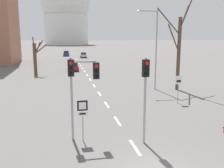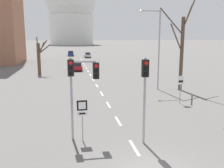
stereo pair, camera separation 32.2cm
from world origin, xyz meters
name	(u,v)px [view 2 (the right image)]	position (x,y,z in m)	size (l,w,h in m)	color
lane_stripe_0	(134,148)	(0.00, 3.00, 0.00)	(0.16, 2.00, 0.01)	silver
lane_stripe_1	(118,121)	(0.00, 7.50, 0.00)	(0.16, 2.00, 0.01)	silver
lane_stripe_2	(108,105)	(0.00, 12.00, 0.00)	(0.16, 2.00, 0.01)	silver
lane_stripe_3	(102,94)	(0.00, 16.50, 0.00)	(0.16, 2.00, 0.01)	silver
lane_stripe_4	(97,86)	(0.00, 21.00, 0.00)	(0.16, 2.00, 0.01)	silver
lane_stripe_5	(93,80)	(0.00, 25.50, 0.00)	(0.16, 2.00, 0.01)	silver
lane_stripe_6	(90,75)	(0.00, 30.00, 0.00)	(0.16, 2.00, 0.01)	silver
lane_stripe_7	(88,71)	(0.00, 34.50, 0.00)	(0.16, 2.00, 0.01)	silver
lane_stripe_8	(86,68)	(0.00, 39.00, 0.00)	(0.16, 2.00, 0.01)	silver
lane_stripe_9	(85,65)	(0.00, 43.50, 0.00)	(0.16, 2.00, 0.01)	silver
lane_stripe_10	(83,63)	(0.00, 48.00, 0.00)	(0.16, 2.00, 0.01)	silver
lane_stripe_11	(82,61)	(0.00, 52.50, 0.00)	(0.16, 2.00, 0.01)	silver
lane_stripe_12	(81,60)	(0.00, 57.00, 0.00)	(0.16, 2.00, 0.01)	silver
lane_stripe_13	(80,58)	(0.00, 61.50, 0.00)	(0.16, 2.00, 0.01)	silver
traffic_signal_near_left	(80,78)	(-2.83, 4.78, 3.70)	(1.81, 0.34, 4.90)	#9E9EA3
traffic_signal_centre_tall	(145,85)	(0.68, 3.50, 3.45)	(0.36, 0.34, 4.94)	#9E9EA3
route_sign_post	(82,113)	(-2.76, 4.40, 1.72)	(0.60, 0.08, 2.52)	#9E9EA3
speed_limit_sign	(181,85)	(6.55, 11.29, 1.76)	(0.60, 0.08, 2.59)	#9E9EA3
street_lamp_right	(156,42)	(6.29, 17.54, 5.45)	(2.48, 0.36, 8.91)	#9E9EA3
sedan_near_left	(77,66)	(-1.88, 35.58, 0.79)	(1.75, 3.89, 1.57)	maroon
sedan_near_right	(88,55)	(2.24, 63.49, 0.77)	(1.76, 4.09, 1.51)	#B7B7BC
sedan_mid_centre	(71,53)	(-2.55, 70.44, 0.81)	(1.83, 4.20, 1.63)	navy
bare_tree_left_near	(39,57)	(-7.92, 31.50, 2.88)	(2.29, 2.18, 6.02)	brown
bare_tree_right_near	(182,48)	(9.07, 16.74, 4.77)	(4.57, 4.20, 10.59)	brown
capitol_dome	(71,11)	(0.00, 184.59, 24.86)	(36.13, 36.13, 51.03)	silver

